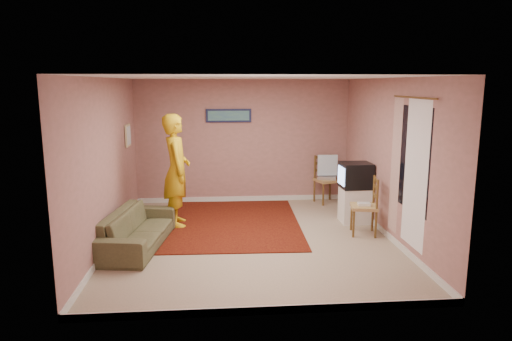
{
  "coord_description": "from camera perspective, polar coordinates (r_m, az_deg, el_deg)",
  "views": [
    {
      "loc": [
        -0.53,
        -7.11,
        2.51
      ],
      "look_at": [
        0.12,
        0.6,
        1.03
      ],
      "focal_mm": 32.0,
      "sensor_mm": 36.0,
      "label": 1
    }
  ],
  "objects": [
    {
      "name": "baseboard_back",
      "position": [
        9.93,
        -1.59,
        -3.53
      ],
      "size": [
        4.5,
        0.02,
        0.1
      ],
      "primitive_type": "cube",
      "color": "silver",
      "rests_on": "ground"
    },
    {
      "name": "blue_throw",
      "position": [
        9.74,
        8.92,
        0.66
      ],
      "size": [
        0.42,
        0.05,
        0.44
      ],
      "primitive_type": "cube",
      "color": "#92CAEF",
      "rests_on": "chair_a"
    },
    {
      "name": "game_console",
      "position": [
        7.87,
        13.36,
        -4.11
      ],
      "size": [
        0.22,
        0.17,
        0.04
      ],
      "primitive_type": "cube",
      "rotation": [
        0.0,
        0.0,
        -0.1
      ],
      "color": "white",
      "rests_on": "chair_b"
    },
    {
      "name": "baseboard_right",
      "position": [
        8.02,
        15.79,
        -7.46
      ],
      "size": [
        0.02,
        5.0,
        0.1
      ],
      "primitive_type": "cube",
      "color": "silver",
      "rests_on": "ground"
    },
    {
      "name": "crt_tv",
      "position": [
        8.44,
        12.34,
        -0.6
      ],
      "size": [
        0.55,
        0.49,
        0.46
      ],
      "rotation": [
        0.0,
        0.0,
        0.02
      ],
      "color": "black",
      "rests_on": "tv_cabinet"
    },
    {
      "name": "ceiling",
      "position": [
        7.13,
        -0.56,
        11.54
      ],
      "size": [
        4.5,
        5.0,
        0.02
      ],
      "primitive_type": "cube",
      "color": "white",
      "rests_on": "wall_back"
    },
    {
      "name": "window",
      "position": [
        6.89,
        19.02,
        1.37
      ],
      "size": [
        0.01,
        1.1,
        1.5
      ],
      "primitive_type": "cube",
      "color": "black",
      "rests_on": "wall_right"
    },
    {
      "name": "curtain_sheer",
      "position": [
        6.78,
        19.31,
        -0.51
      ],
      "size": [
        0.01,
        0.75,
        2.1
      ],
      "primitive_type": "cube",
      "color": "white",
      "rests_on": "wall_right"
    },
    {
      "name": "wall_left",
      "position": [
        7.42,
        -18.15,
        0.89
      ],
      "size": [
        0.02,
        5.0,
        2.6
      ],
      "primitive_type": "cube",
      "color": "#AD7472",
      "rests_on": "ground"
    },
    {
      "name": "curtain_floral",
      "position": [
        7.41,
        17.03,
        0.55
      ],
      "size": [
        0.01,
        0.35,
        2.1
      ],
      "primitive_type": "cube",
      "color": "beige",
      "rests_on": "wall_right"
    },
    {
      "name": "wall_right",
      "position": [
        7.73,
        16.34,
        1.38
      ],
      "size": [
        0.02,
        5.0,
        2.6
      ],
      "primitive_type": "cube",
      "color": "#AD7472",
      "rests_on": "ground"
    },
    {
      "name": "picture_left",
      "position": [
        8.93,
        -15.71,
        4.25
      ],
      "size": [
        0.04,
        0.38,
        0.42
      ],
      "color": "#CDBF8D",
      "rests_on": "wall_left"
    },
    {
      "name": "tv_cabinet",
      "position": [
        8.57,
        12.23,
        -4.22
      ],
      "size": [
        0.51,
        0.46,
        0.64
      ],
      "primitive_type": "cube",
      "color": "white",
      "rests_on": "ground"
    },
    {
      "name": "wall_back",
      "position": [
        9.7,
        -1.64,
        3.66
      ],
      "size": [
        4.5,
        0.02,
        2.6
      ],
      "primitive_type": "cube",
      "color": "#AD7472",
      "rests_on": "ground"
    },
    {
      "name": "area_rug",
      "position": [
        8.38,
        -3.14,
        -6.56
      ],
      "size": [
        2.55,
        3.14,
        0.02
      ],
      "primitive_type": "cube",
      "rotation": [
        0.0,
        0.0,
        -0.03
      ],
      "color": "black",
      "rests_on": "ground"
    },
    {
      "name": "baseboard_left",
      "position": [
        7.72,
        -17.52,
        -8.28
      ],
      "size": [
        0.02,
        5.0,
        0.1
      ],
      "primitive_type": "cube",
      "color": "silver",
      "rests_on": "ground"
    },
    {
      "name": "dvd_player",
      "position": [
        9.79,
        8.88,
        -0.87
      ],
      "size": [
        0.45,
        0.38,
        0.07
      ],
      "primitive_type": "cube",
      "rotation": [
        0.0,
        0.0,
        -0.32
      ],
      "color": "#AAA9AE",
      "rests_on": "chair_a"
    },
    {
      "name": "picture_back",
      "position": [
        9.61,
        -3.44,
        6.86
      ],
      "size": [
        0.95,
        0.04,
        0.28
      ],
      "color": "#15193C",
      "rests_on": "wall_back"
    },
    {
      "name": "sofa",
      "position": [
        7.4,
        -14.57,
        -7.05
      ],
      "size": [
        1.04,
        2.04,
        0.57
      ],
      "primitive_type": "imported",
      "rotation": [
        0.0,
        0.0,
        1.43
      ],
      "color": "brown",
      "rests_on": "ground"
    },
    {
      "name": "curtain_rod",
      "position": [
        6.79,
        19.13,
        8.63
      ],
      "size": [
        0.02,
        1.4,
        0.02
      ],
      "primitive_type": "cylinder",
      "rotation": [
        1.57,
        0.0,
        0.0
      ],
      "color": "brown",
      "rests_on": "wall_right"
    },
    {
      "name": "chair_a",
      "position": [
        9.78,
        8.89,
        -0.48
      ],
      "size": [
        0.57,
        0.55,
        0.55
      ],
      "rotation": [
        0.0,
        0.0,
        0.31
      ],
      "color": "tan",
      "rests_on": "ground"
    },
    {
      "name": "ground",
      "position": [
        7.56,
        -0.52,
        -8.56
      ],
      "size": [
        5.0,
        5.0,
        0.0
      ],
      "primitive_type": "plane",
      "color": "tan",
      "rests_on": "ground"
    },
    {
      "name": "baseboard_front",
      "position": [
        5.26,
        1.59,
        -17.04
      ],
      "size": [
        4.5,
        0.02,
        0.1
      ],
      "primitive_type": "cube",
      "color": "silver",
      "rests_on": "ground"
    },
    {
      "name": "person",
      "position": [
        8.17,
        -9.9,
        0.01
      ],
      "size": [
        0.58,
        0.79,
        2.0
      ],
      "primitive_type": "imported",
      "rotation": [
        0.0,
        0.0,
        1.71
      ],
      "color": "gold",
      "rests_on": "ground"
    },
    {
      "name": "chair_b",
      "position": [
        7.85,
        13.38,
        -3.57
      ],
      "size": [
        0.5,
        0.52,
        0.53
      ],
      "rotation": [
        0.0,
        0.0,
        -1.76
      ],
      "color": "tan",
      "rests_on": "ground"
    },
    {
      "name": "wall_front",
      "position": [
        4.8,
        1.68,
        -3.79
      ],
      "size": [
        4.5,
        0.02,
        2.6
      ],
      "primitive_type": "cube",
      "color": "#AD7472",
      "rests_on": "ground"
    }
  ]
}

